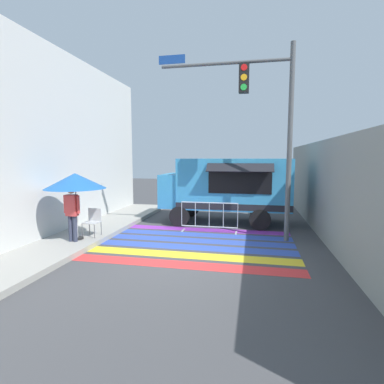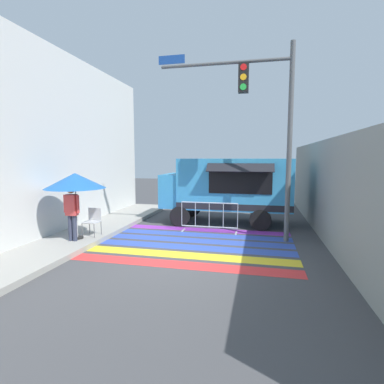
# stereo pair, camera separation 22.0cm
# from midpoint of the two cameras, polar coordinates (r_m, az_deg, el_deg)

# --- Properties ---
(ground_plane) EXTENTS (60.00, 60.00, 0.00)m
(ground_plane) POSITION_cam_midpoint_polar(r_m,az_deg,el_deg) (8.19, -3.09, -12.84)
(ground_plane) COLOR #424244
(sidewalk_left) EXTENTS (4.40, 16.00, 0.16)m
(sidewalk_left) POSITION_cam_midpoint_polar(r_m,az_deg,el_deg) (10.57, -30.78, -8.85)
(sidewalk_left) COLOR #99968E
(sidewalk_left) RESTS_ON ground_plane
(building_left_facade) EXTENTS (0.25, 16.00, 6.43)m
(building_left_facade) POSITION_cam_midpoint_polar(r_m,az_deg,el_deg) (10.09, -30.88, 8.45)
(building_left_facade) COLOR silver
(building_left_facade) RESTS_ON ground_plane
(concrete_wall_right) EXTENTS (0.20, 16.00, 3.31)m
(concrete_wall_right) POSITION_cam_midpoint_polar(r_m,az_deg,el_deg) (10.76, 23.62, 0.32)
(concrete_wall_right) COLOR gray
(concrete_wall_right) RESTS_ON ground_plane
(crosswalk_painted) EXTENTS (6.40, 4.36, 0.01)m
(crosswalk_painted) POSITION_cam_midpoint_polar(r_m,az_deg,el_deg) (9.64, -0.68, -9.80)
(crosswalk_painted) COLOR red
(crosswalk_painted) RESTS_ON ground_plane
(food_truck) EXTENTS (5.21, 2.76, 2.68)m
(food_truck) POSITION_cam_midpoint_polar(r_m,az_deg,el_deg) (12.51, 5.75, 1.35)
(food_truck) COLOR #338CBF
(food_truck) RESTS_ON ground_plane
(traffic_signal_pole) EXTENTS (4.38, 0.29, 6.26)m
(traffic_signal_pole) POSITION_cam_midpoint_polar(r_m,az_deg,el_deg) (10.11, 12.83, 14.87)
(traffic_signal_pole) COLOR #515456
(traffic_signal_pole) RESTS_ON ground_plane
(patio_umbrella) EXTENTS (1.86, 1.86, 2.09)m
(patio_umbrella) POSITION_cam_midpoint_polar(r_m,az_deg,el_deg) (9.97, -21.96, 1.92)
(patio_umbrella) COLOR black
(patio_umbrella) RESTS_ON sidewalk_left
(folding_chair) EXTENTS (0.45, 0.45, 0.89)m
(folding_chair) POSITION_cam_midpoint_polar(r_m,az_deg,el_deg) (10.45, -18.90, -4.98)
(folding_chair) COLOR #4C4C51
(folding_chair) RESTS_ON sidewalk_left
(vendor_person) EXTENTS (0.53, 0.22, 1.70)m
(vendor_person) POSITION_cam_midpoint_polar(r_m,az_deg,el_deg) (9.85, -22.49, -3.23)
(vendor_person) COLOR #2D3347
(vendor_person) RESTS_ON sidewalk_left
(barricade_front) EXTENTS (2.09, 0.44, 1.11)m
(barricade_front) POSITION_cam_midpoint_polar(r_m,az_deg,el_deg) (10.99, 2.71, -4.83)
(barricade_front) COLOR #B7BABF
(barricade_front) RESTS_ON ground_plane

